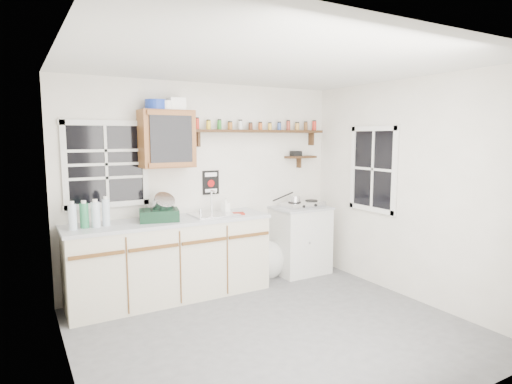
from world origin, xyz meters
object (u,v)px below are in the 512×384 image
hotplate (303,204)px  upper_cabinet (167,139)px  main_cabinet (171,259)px  spice_shelf (261,130)px  right_cabinet (300,240)px  dish_rack (160,212)px

hotplate → upper_cabinet: bearing=174.0°
main_cabinet → spice_shelf: bearing=9.2°
upper_cabinet → spice_shelf: 1.29m
right_cabinet → dish_rack: dish_rack is taller
spice_shelf → dish_rack: size_ratio=3.92×
right_cabinet → upper_cabinet: 2.26m
dish_rack → hotplate: dish_rack is taller
main_cabinet → spice_shelf: size_ratio=1.21×
upper_cabinet → dish_rack: size_ratio=1.34×
upper_cabinet → hotplate: size_ratio=1.15×
main_cabinet → dish_rack: bearing=-175.3°
main_cabinet → hotplate: bearing=0.2°
upper_cabinet → dish_rack: 0.83m
hotplate → dish_rack: bearing=178.7°
upper_cabinet → hotplate: upper_cabinet is taller
main_cabinet → hotplate: size_ratio=4.07×
right_cabinet → hotplate: (0.03, -0.02, 0.49)m
spice_shelf → hotplate: size_ratio=3.36×
main_cabinet → dish_rack: 0.57m
dish_rack → hotplate: 1.97m
right_cabinet → upper_cabinet: bearing=176.2°
spice_shelf → dish_rack: 1.71m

